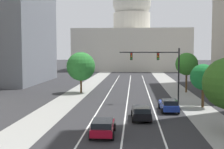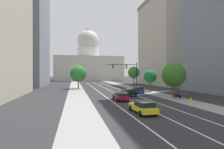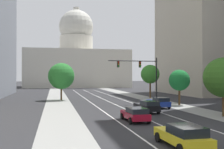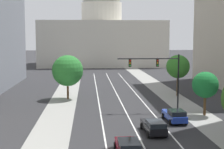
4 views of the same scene
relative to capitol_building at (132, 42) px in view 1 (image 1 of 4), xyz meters
name	(u,v)px [view 1 (image 1 of 4)]	position (x,y,z in m)	size (l,w,h in m)	color
ground_plane	(129,88)	(0.00, -58.75, -10.58)	(400.00, 400.00, 0.00)	#2B2B2D
sidewalk_left	(80,91)	(-8.58, -63.75, -10.58)	(4.06, 130.00, 0.01)	gray
sidewalk_right	(178,91)	(8.58, -63.75, -10.58)	(4.06, 130.00, 0.01)	gray
lane_stripe_left	(105,100)	(-3.27, -73.75, -10.57)	(0.16, 90.00, 0.01)	white
lane_stripe_center	(128,100)	(0.00, -73.75, -10.57)	(0.16, 90.00, 0.01)	white
lane_stripe_right	(151,100)	(3.27, -73.75, -10.57)	(0.16, 90.00, 0.01)	white
capitol_building	(132,42)	(0.00, 0.00, 0.00)	(41.15, 28.08, 33.65)	beige
car_black	(141,112)	(1.65, -86.51, -9.81)	(2.10, 4.73, 1.46)	black
car_blue	(169,105)	(4.92, -81.98, -9.81)	(2.11, 4.65, 1.49)	#1E389E
car_crimson	(103,127)	(-1.63, -92.59, -9.84)	(2.03, 4.42, 1.38)	maroon
traffic_signal_mast	(161,64)	(4.44, -76.01, -5.34)	(7.99, 0.39, 7.36)	black
street_tree_mid_left	(81,66)	(-7.96, -66.52, -6.17)	(4.79, 4.79, 6.82)	#51381E
street_tree_near_right	(187,64)	(9.73, -64.99, -5.78)	(3.78, 3.78, 6.71)	#51381E
street_tree_far_right	(203,77)	(9.40, -78.96, -6.83)	(3.21, 3.21, 5.38)	#51381E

